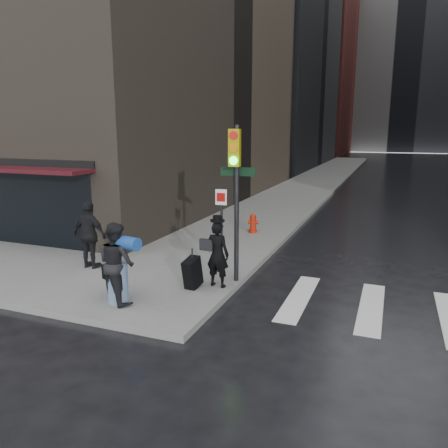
{
  "coord_description": "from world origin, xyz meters",
  "views": [
    {
      "loc": [
        5.34,
        -8.55,
        3.83
      ],
      "look_at": [
        1.11,
        2.32,
        1.3
      ],
      "focal_mm": 35.0,
      "sensor_mm": 36.0,
      "label": 1
    }
  ],
  "objects_px": {
    "man_jeans": "(117,263)",
    "fire_hydrant": "(253,224)",
    "man_greycoat": "(90,235)",
    "traffic_light": "(234,183)",
    "man_overcoat": "(212,257)"
  },
  "relations": [
    {
      "from": "man_greycoat",
      "to": "traffic_light",
      "type": "bearing_deg",
      "value": -169.39
    },
    {
      "from": "man_jeans",
      "to": "traffic_light",
      "type": "relative_size",
      "value": 0.47
    },
    {
      "from": "man_greycoat",
      "to": "fire_hydrant",
      "type": "xyz_separation_m",
      "value": [
        2.84,
        5.54,
        -0.6
      ]
    },
    {
      "from": "man_overcoat",
      "to": "traffic_light",
      "type": "distance_m",
      "value": 1.82
    },
    {
      "from": "man_overcoat",
      "to": "fire_hydrant",
      "type": "relative_size",
      "value": 2.51
    },
    {
      "from": "man_jeans",
      "to": "man_greycoat",
      "type": "bearing_deg",
      "value": -18.71
    },
    {
      "from": "man_jeans",
      "to": "man_overcoat",
      "type": "bearing_deg",
      "value": -111.89
    },
    {
      "from": "man_overcoat",
      "to": "traffic_light",
      "type": "height_order",
      "value": "traffic_light"
    },
    {
      "from": "man_overcoat",
      "to": "man_jeans",
      "type": "xyz_separation_m",
      "value": [
        -1.54,
        -1.62,
        0.15
      ]
    },
    {
      "from": "man_jeans",
      "to": "traffic_light",
      "type": "xyz_separation_m",
      "value": [
        1.9,
        2.14,
        1.56
      ]
    },
    {
      "from": "man_overcoat",
      "to": "man_greycoat",
      "type": "bearing_deg",
      "value": 2.82
    },
    {
      "from": "man_jeans",
      "to": "fire_hydrant",
      "type": "xyz_separation_m",
      "value": [
        0.75,
        7.32,
        -0.57
      ]
    },
    {
      "from": "man_overcoat",
      "to": "fire_hydrant",
      "type": "xyz_separation_m",
      "value": [
        -0.79,
        5.7,
        -0.42
      ]
    },
    {
      "from": "fire_hydrant",
      "to": "man_greycoat",
      "type": "bearing_deg",
      "value": -117.14
    },
    {
      "from": "man_greycoat",
      "to": "fire_hydrant",
      "type": "relative_size",
      "value": 2.61
    }
  ]
}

